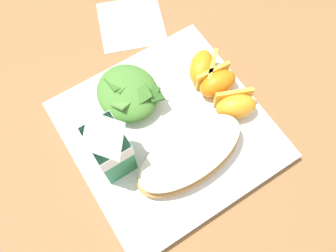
{
  "coord_description": "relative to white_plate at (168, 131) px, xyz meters",
  "views": [
    {
      "loc": [
        -0.17,
        0.11,
        0.5
      ],
      "look_at": [
        0.0,
        0.0,
        0.03
      ],
      "focal_mm": 37.56,
      "sensor_mm": 36.0,
      "label": 1
    }
  ],
  "objects": [
    {
      "name": "white_plate",
      "position": [
        0.0,
        0.0,
        0.0
      ],
      "size": [
        0.28,
        0.28,
        0.02
      ],
      "primitive_type": "cube",
      "color": "white",
      "rests_on": "ground"
    },
    {
      "name": "milk_carton",
      "position": [
        0.0,
        0.09,
        0.07
      ],
      "size": [
        0.06,
        0.04,
        0.11
      ],
      "color": "#2D8451",
      "rests_on": "white_plate"
    },
    {
      "name": "orange_wedge_rear",
      "position": [
        0.05,
        -0.1,
        0.03
      ],
      "size": [
        0.07,
        0.07,
        0.04
      ],
      "color": "orange",
      "rests_on": "white_plate"
    },
    {
      "name": "orange_wedge_middle",
      "position": [
        0.02,
        -0.1,
        0.03
      ],
      "size": [
        0.04,
        0.06,
        0.04
      ],
      "color": "orange",
      "rests_on": "white_plate"
    },
    {
      "name": "green_salad_pile",
      "position": [
        0.07,
        0.02,
        0.03
      ],
      "size": [
        0.1,
        0.09,
        0.04
      ],
      "color": "#4C8433",
      "rests_on": "white_plate"
    },
    {
      "name": "orange_wedge_front",
      "position": [
        -0.03,
        -0.1,
        0.03
      ],
      "size": [
        0.06,
        0.07,
        0.04
      ],
      "color": "orange",
      "rests_on": "white_plate"
    },
    {
      "name": "paper_napkin",
      "position": [
        0.21,
        -0.06,
        -0.01
      ],
      "size": [
        0.14,
        0.14,
        0.0
      ],
      "primitive_type": "cube",
      "rotation": [
        0.0,
        0.0,
        -0.36
      ],
      "color": "white",
      "rests_on": "ground"
    },
    {
      "name": "ground",
      "position": [
        0.0,
        0.0,
        -0.01
      ],
      "size": [
        3.0,
        3.0,
        0.0
      ],
      "primitive_type": "plane",
      "color": "olive"
    },
    {
      "name": "cheesy_pizza_bread",
      "position": [
        -0.06,
        -0.0,
        0.03
      ],
      "size": [
        0.09,
        0.17,
        0.04
      ],
      "color": "tan",
      "rests_on": "white_plate"
    }
  ]
}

